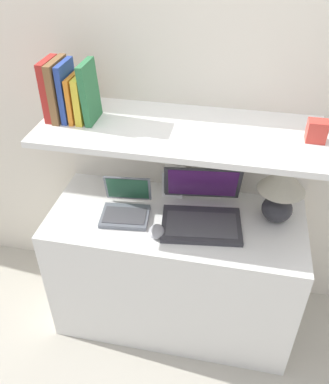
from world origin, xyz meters
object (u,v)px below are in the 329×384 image
computer_mouse (156,231)px  laptop_large (202,211)px  book_red (51,89)px  book_blue (67,91)px  table_lamp (281,189)px  book_yellow (82,98)px  book_brown (59,90)px  book_green (89,92)px  router_box (174,181)px  book_orange (75,98)px  shelf_gadget (317,131)px  laptop_small (126,207)px

computer_mouse → laptop_large: bearing=38.5°
book_red → book_blue: bearing=0.0°
table_lamp → book_yellow: 0.97m
book_brown → book_red: bearing=-180.0°
table_lamp → book_blue: size_ratio=1.15×
computer_mouse → book_green: (-0.33, 0.20, 0.56)m
router_box → book_brown: bearing=-164.9°
computer_mouse → book_yellow: 0.67m
laptop_large → book_yellow: (-0.55, 0.05, 0.50)m
book_blue → book_green: (0.10, 0.00, 0.00)m
book_orange → shelf_gadget: size_ratio=2.24×
book_red → book_blue: (0.07, 0.00, -0.00)m
book_red → book_orange: bearing=0.0°
book_yellow → book_orange: bearing=180.0°
book_brown → book_green: bearing=-0.0°
router_box → book_orange: bearing=-162.6°
book_red → laptop_small: bearing=-14.0°
computer_mouse → book_yellow: bearing=151.1°
book_brown → shelf_gadget: 1.09m
laptop_small → computer_mouse: laptop_small is taller
laptop_large → table_lamp: bearing=11.9°
router_box → shelf_gadget: 0.75m
book_blue → book_yellow: (0.07, 0.00, -0.03)m
book_brown → book_blue: book_brown is taller
table_lamp → router_box: table_lamp is taller
laptop_small → router_box: (0.20, 0.21, 0.03)m
computer_mouse → book_brown: (-0.47, 0.20, 0.56)m
book_red → book_green: same height
router_box → book_brown: 0.71m
book_green → shelf_gadget: 0.96m
book_red → book_blue: 0.07m
computer_mouse → laptop_small: bearing=146.0°
computer_mouse → book_red: 0.78m
book_orange → computer_mouse: bearing=-26.7°
computer_mouse → book_yellow: size_ratio=0.51×
book_red → shelf_gadget: size_ratio=2.90×
book_yellow → book_brown: bearing=180.0°
table_lamp → router_box: (-0.52, 0.11, -0.11)m
book_yellow → shelf_gadget: size_ratio=2.25×
computer_mouse → router_box: 0.34m
table_lamp → laptop_small: size_ratio=1.17×
shelf_gadget → laptop_large: bearing=-173.1°
laptop_large → book_red: bearing=175.7°
book_blue → shelf_gadget: book_blue is taller
laptop_large → book_orange: size_ratio=2.05×
router_box → book_green: (-0.35, -0.13, 0.51)m
laptop_small → shelf_gadget: 0.92m
computer_mouse → table_lamp: bearing=22.6°
computer_mouse → book_red: bearing=158.3°
book_orange → shelf_gadget: 1.02m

